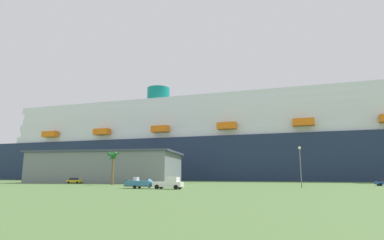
% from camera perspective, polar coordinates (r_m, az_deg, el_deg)
% --- Properties ---
extents(ground_plane, '(600.00, 600.00, 0.00)m').
position_cam_1_polar(ground_plane, '(103.42, 3.31, -11.50)').
color(ground_plane, '#4C6B38').
extents(cruise_ship, '(303.45, 46.20, 54.13)m').
position_cam_1_polar(cruise_ship, '(143.97, 8.61, -4.53)').
color(cruise_ship, '#1E2D4C').
rests_on(cruise_ship, ground_plane).
extents(terminal_building, '(48.91, 29.31, 10.00)m').
position_cam_1_polar(terminal_building, '(107.68, -15.26, -8.44)').
color(terminal_building, slate).
rests_on(terminal_building, ground_plane).
extents(pickup_truck, '(5.72, 2.57, 2.20)m').
position_cam_1_polar(pickup_truck, '(58.13, -4.24, -11.62)').
color(pickup_truck, white).
rests_on(pickup_truck, ground_plane).
extents(small_boat_on_trailer, '(7.13, 2.23, 2.15)m').
position_cam_1_polar(small_boat_on_trailer, '(60.56, -9.35, -11.52)').
color(small_boat_on_trailer, '#595960').
rests_on(small_boat_on_trailer, ground_plane).
extents(palm_tree, '(3.23, 3.46, 8.60)m').
position_cam_1_polar(palm_tree, '(84.03, -14.39, -7.07)').
color(palm_tree, brown).
rests_on(palm_tree, ground_plane).
extents(street_lamp, '(0.56, 0.56, 8.30)m').
position_cam_1_polar(street_lamp, '(66.82, 19.41, -7.15)').
color(street_lamp, slate).
rests_on(street_lamp, ground_plane).
extents(parked_car_yellow_taxi, '(4.85, 2.27, 1.58)m').
position_cam_1_polar(parked_car_yellow_taxi, '(99.28, -20.89, -10.45)').
color(parked_car_yellow_taxi, yellow).
rests_on(parked_car_yellow_taxi, ground_plane).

